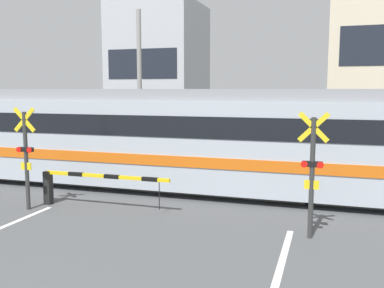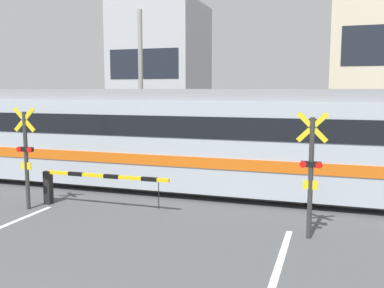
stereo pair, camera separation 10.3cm
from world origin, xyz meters
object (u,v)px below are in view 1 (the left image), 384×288
Objects in this scene: crossing_signal_left at (26,154)px; pedestrian at (209,138)px; commuter_train at (161,135)px; crossing_barrier_far at (284,158)px; crossing_signal_right at (312,170)px; crossing_barrier_near at (80,182)px.

crossing_signal_left is 10.57m from pedestrian.
crossing_signal_left is (-2.52, -3.65, -0.22)m from commuter_train.
crossing_signal_left is at bearing -133.74° from crossing_barrier_far.
crossing_signal_right is at bearing -79.17° from crossing_barrier_far.
crossing_signal_right is (6.30, -0.63, 0.83)m from crossing_barrier_near.
crossing_signal_right is at bearing -5.74° from crossing_barrier_near.
pedestrian is (-0.17, 6.65, -0.83)m from commuter_train.
crossing_signal_left is at bearing -102.85° from pedestrian.
crossing_signal_left reaches higher than crossing_barrier_near.
pedestrian is at bearing 116.85° from crossing_signal_right.
crossing_barrier_near is 1.63m from crossing_signal_left.
commuter_train is 4.90m from crossing_barrier_far.
crossing_barrier_near is 1.37× the size of crossing_signal_left.
crossing_barrier_near is at bearing 174.26° from crossing_signal_right.
commuter_train reaches higher than crossing_barrier_near.
crossing_signal_left is 7.56m from crossing_signal_right.
commuter_train is at bearing 67.30° from crossing_barrier_near.
commuter_train reaches higher than crossing_barrier_far.
crossing_signal_left is (-6.30, -6.58, 0.83)m from crossing_barrier_far.
commuter_train is at bearing 144.11° from crossing_signal_right.
crossing_signal_left reaches higher than pedestrian.
crossing_barrier_far is 1.37× the size of crossing_signal_left.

